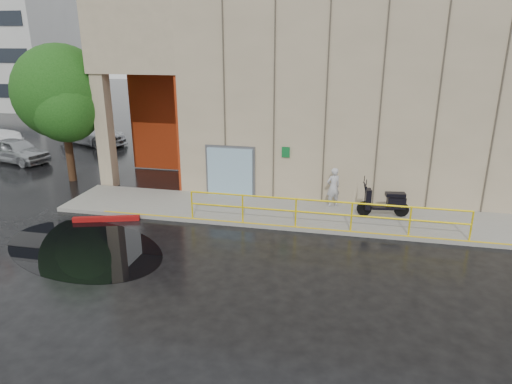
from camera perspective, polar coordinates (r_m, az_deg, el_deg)
ground at (r=14.15m, az=-10.30°, el=-8.52°), size 120.00×120.00×0.00m
sidewalk at (r=17.31m, az=7.81°, el=-2.93°), size 20.00×3.00×0.15m
building at (r=22.67m, az=12.48°, el=12.69°), size 20.00×10.17×8.00m
guardrail at (r=15.82m, az=8.41°, el=-2.72°), size 9.56×0.06×1.03m
distant_building at (r=51.55m, az=-29.29°, el=17.64°), size 12.00×8.08×15.00m
person at (r=17.90m, az=9.64°, el=0.61°), size 0.68×0.62×1.55m
scooter at (r=17.27m, az=15.80°, el=-0.29°), size 1.93×0.85×1.46m
red_curb at (r=17.69m, az=-18.21°, el=-3.20°), size 2.35×0.88×0.18m
puddle at (r=15.78m, az=-20.74°, el=-6.52°), size 7.10×5.88×0.01m
car_a at (r=27.84m, az=-27.71°, el=4.61°), size 4.14×2.51×1.32m
car_c at (r=30.97m, az=-19.90°, el=7.00°), size 5.41×3.57×1.46m
tree_near at (r=22.37m, az=-23.03°, el=10.96°), size 4.20×4.20×6.23m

